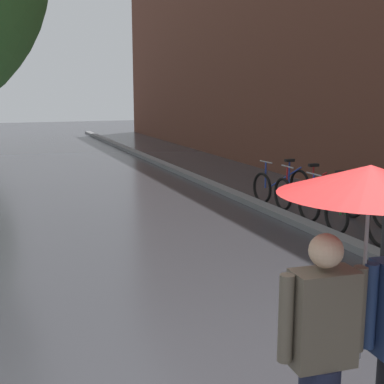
{
  "coord_description": "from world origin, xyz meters",
  "views": [
    {
      "loc": [
        -2.1,
        -2.96,
        2.5
      ],
      "look_at": [
        0.01,
        2.56,
        1.35
      ],
      "focal_mm": 49.44,
      "sensor_mm": 36.0,
      "label": 1
    }
  ],
  "objects_px": {
    "parked_bicycle_3": "(331,201)",
    "parked_bicycle_4": "(304,191)",
    "couple_under_umbrella": "(365,274)",
    "parked_bicycle_5": "(281,185)",
    "parked_bicycle_2": "(361,211)"
  },
  "relations": [
    {
      "from": "parked_bicycle_3",
      "to": "parked_bicycle_5",
      "type": "distance_m",
      "value": 1.85
    },
    {
      "from": "parked_bicycle_3",
      "to": "parked_bicycle_4",
      "type": "xyz_separation_m",
      "value": [
        0.05,
        1.03,
        0.0
      ]
    },
    {
      "from": "parked_bicycle_4",
      "to": "parked_bicycle_5",
      "type": "relative_size",
      "value": 0.96
    },
    {
      "from": "parked_bicycle_5",
      "to": "couple_under_umbrella",
      "type": "bearing_deg",
      "value": -117.14
    },
    {
      "from": "parked_bicycle_4",
      "to": "couple_under_umbrella",
      "type": "bearing_deg",
      "value": -120.32
    },
    {
      "from": "parked_bicycle_3",
      "to": "parked_bicycle_5",
      "type": "height_order",
      "value": "same"
    },
    {
      "from": "parked_bicycle_4",
      "to": "couple_under_umbrella",
      "type": "xyz_separation_m",
      "value": [
        -4.03,
        -6.88,
        1.0
      ]
    },
    {
      "from": "parked_bicycle_3",
      "to": "parked_bicycle_5",
      "type": "bearing_deg",
      "value": 90.68
    },
    {
      "from": "parked_bicycle_2",
      "to": "parked_bicycle_3",
      "type": "bearing_deg",
      "value": 87.47
    },
    {
      "from": "parked_bicycle_3",
      "to": "parked_bicycle_4",
      "type": "distance_m",
      "value": 1.03
    },
    {
      "from": "parked_bicycle_3",
      "to": "couple_under_umbrella",
      "type": "relative_size",
      "value": 0.54
    },
    {
      "from": "parked_bicycle_2",
      "to": "couple_under_umbrella",
      "type": "distance_m",
      "value": 6.37
    },
    {
      "from": "parked_bicycle_2",
      "to": "parked_bicycle_3",
      "type": "height_order",
      "value": "same"
    },
    {
      "from": "parked_bicycle_3",
      "to": "couple_under_umbrella",
      "type": "bearing_deg",
      "value": -124.15
    },
    {
      "from": "parked_bicycle_4",
      "to": "couple_under_umbrella",
      "type": "relative_size",
      "value": 0.53
    }
  ]
}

